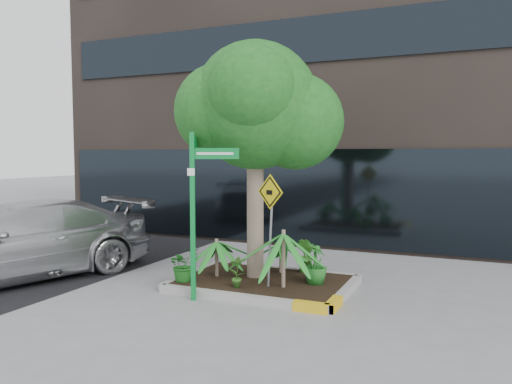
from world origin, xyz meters
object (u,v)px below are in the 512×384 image
at_px(street_sign_post, 196,197).
at_px(cattle_sign, 270,211).
at_px(tree, 255,106).
at_px(parked_car, 17,241).

relative_size(street_sign_post, cattle_sign, 1.43).
distance_m(tree, cattle_sign, 2.13).
bearing_deg(cattle_sign, street_sign_post, -120.01).
bearing_deg(street_sign_post, parked_car, 160.66).
distance_m(street_sign_post, cattle_sign, 1.37).
bearing_deg(parked_car, street_sign_post, 25.55).
xyz_separation_m(tree, street_sign_post, (-0.52, -1.40, -1.68)).
height_order(tree, parked_car, tree).
relative_size(tree, street_sign_post, 1.63).
height_order(parked_car, street_sign_post, street_sign_post).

